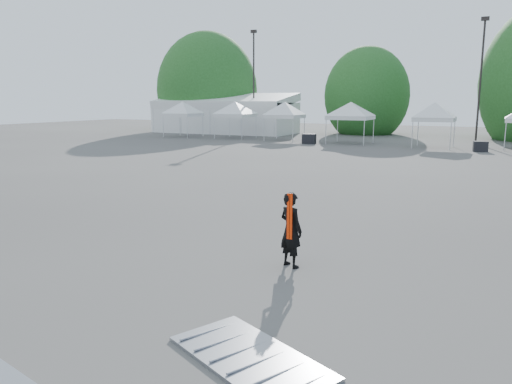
% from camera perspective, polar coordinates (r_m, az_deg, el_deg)
% --- Properties ---
extents(ground, '(120.00, 120.00, 0.00)m').
position_cam_1_polar(ground, '(13.34, 3.25, -4.68)').
color(ground, '#474442').
rests_on(ground, ground).
extents(marquee, '(15.00, 6.25, 4.23)m').
position_cam_1_polar(marquee, '(54.12, -3.61, 8.86)').
color(marquee, white).
rests_on(marquee, ground).
extents(light_pole_west, '(0.60, 0.25, 10.30)m').
position_cam_1_polar(light_pole_west, '(51.37, -0.26, 13.03)').
color(light_pole_west, black).
rests_on(light_pole_west, ground).
extents(light_pole_east, '(0.60, 0.25, 9.80)m').
position_cam_1_polar(light_pole_east, '(43.95, 24.32, 12.22)').
color(light_pole_east, black).
rests_on(light_pole_east, ground).
extents(tree_far_w, '(4.80, 4.80, 7.30)m').
position_cam_1_polar(tree_far_w, '(58.74, -5.59, 11.46)').
color(tree_far_w, '#382314').
rests_on(tree_far_w, ground).
extents(tree_mid_w, '(4.16, 4.16, 6.33)m').
position_cam_1_polar(tree_mid_w, '(53.47, 12.53, 10.71)').
color(tree_mid_w, '#382314').
rests_on(tree_mid_w, ground).
extents(tent_a, '(4.11, 4.11, 3.88)m').
position_cam_1_polar(tent_a, '(48.58, -8.38, 9.87)').
color(tent_a, silver).
rests_on(tent_a, ground).
extents(tent_b, '(4.31, 4.31, 3.88)m').
position_cam_1_polar(tent_b, '(46.45, -2.38, 9.94)').
color(tent_b, silver).
rests_on(tent_b, ground).
extents(tent_c, '(4.06, 4.06, 3.88)m').
position_cam_1_polar(tent_c, '(43.73, 3.30, 9.90)').
color(tent_c, silver).
rests_on(tent_c, ground).
extents(tent_d, '(4.64, 4.64, 3.88)m').
position_cam_1_polar(tent_d, '(41.41, 10.80, 9.71)').
color(tent_d, silver).
rests_on(tent_d, ground).
extents(tent_e, '(3.99, 3.99, 3.88)m').
position_cam_1_polar(tent_e, '(39.23, 19.81, 9.25)').
color(tent_e, silver).
rests_on(tent_e, ground).
extents(man, '(0.69, 0.59, 1.61)m').
position_cam_1_polar(man, '(10.51, 4.01, -4.31)').
color(man, black).
rests_on(man, ground).
extents(barrier_mid, '(2.64, 2.06, 0.08)m').
position_cam_1_polar(barrier_mid, '(7.15, -0.64, -18.36)').
color(barrier_mid, '#96989D').
rests_on(barrier_mid, ground).
extents(crate_west, '(1.14, 0.95, 0.80)m').
position_cam_1_polar(crate_west, '(40.59, 6.09, 6.07)').
color(crate_west, black).
rests_on(crate_west, ground).
extents(crate_mid, '(1.02, 0.85, 0.71)m').
position_cam_1_polar(crate_mid, '(37.44, 24.27, 4.77)').
color(crate_mid, black).
rests_on(crate_mid, ground).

